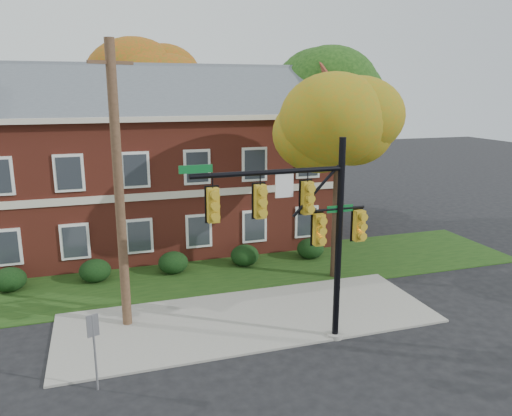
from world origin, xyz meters
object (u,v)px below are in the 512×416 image
object	(u,v)px
hedge_left	(95,271)
apartment_building	(156,154)
hedge_far_left	(9,280)
hedge_center	(173,263)
utility_pole	(119,189)
traffic_signal	(305,221)
sign_post	(94,339)
hedge_right	(245,255)
tree_far_rear	(159,83)
tree_near_right	(345,132)
hedge_far_right	(310,249)
tree_right_rear	(338,95)

from	to	relation	value
hedge_left	apartment_building	bearing A→B (deg)	56.33
hedge_far_left	hedge_center	world-z (taller)	same
hedge_far_left	utility_pole	world-z (taller)	utility_pole
traffic_signal	sign_post	distance (m)	7.25
hedge_far_left	hedge_right	xyz separation A→B (m)	(10.50, 0.00, 0.00)
apartment_building	tree_far_rear	world-z (taller)	tree_far_rear
tree_near_right	tree_far_rear	bearing A→B (deg)	110.27
hedge_far_right	utility_pole	size ratio (longest dim) A/B	0.14
tree_near_right	tree_right_rear	size ratio (longest dim) A/B	0.81
apartment_building	hedge_right	xyz separation A→B (m)	(3.50, -5.25, -4.46)
apartment_building	hedge_center	distance (m)	6.89
hedge_center	tree_right_rear	size ratio (longest dim) A/B	0.13
apartment_building	traffic_signal	distance (m)	13.65
hedge_right	traffic_signal	size ratio (longest dim) A/B	0.20
tree_right_rear	hedge_far_right	bearing A→B (deg)	-125.23
tree_right_rear	traffic_signal	world-z (taller)	tree_right_rear
hedge_left	hedge_far_right	size ratio (longest dim) A/B	1.00
hedge_far_right	sign_post	xyz separation A→B (m)	(-10.50, -8.70, 1.07)
hedge_far_right	tree_near_right	bearing A→B (deg)	-85.48
apartment_building	hedge_left	bearing A→B (deg)	-123.67
tree_right_rear	sign_post	bearing A→B (deg)	-135.01
hedge_right	hedge_left	bearing A→B (deg)	180.00
hedge_far_right	tree_right_rear	size ratio (longest dim) A/B	0.13
hedge_far_right	sign_post	size ratio (longest dim) A/B	0.60
hedge_far_left	traffic_signal	distance (m)	13.49
tree_near_right	traffic_signal	xyz separation A→B (m)	(-4.05, -5.17, -2.34)
utility_pole	hedge_left	bearing A→B (deg)	80.28
apartment_building	hedge_far_right	bearing A→B (deg)	-36.89
hedge_far_right	tree_right_rear	world-z (taller)	tree_right_rear
hedge_far_left	hedge_left	bearing A→B (deg)	0.00
hedge_far_left	hedge_left	size ratio (longest dim) A/B	1.00
tree_near_right	utility_pole	size ratio (longest dim) A/B	0.85
hedge_far_right	tree_far_rear	xyz separation A→B (m)	(-5.66, 13.09, 8.32)
hedge_far_left	traffic_signal	world-z (taller)	traffic_signal
hedge_far_right	sign_post	distance (m)	13.68
tree_near_right	apartment_building	bearing A→B (deg)	131.77
tree_far_rear	sign_post	world-z (taller)	tree_far_rear
hedge_left	utility_pole	bearing A→B (deg)	-77.31
hedge_far_right	utility_pole	distance (m)	11.53
tree_near_right	utility_pole	distance (m)	9.96
utility_pole	sign_post	xyz separation A→B (m)	(-1.08, -3.88, -3.52)
hedge_center	utility_pole	xyz separation A→B (m)	(-2.42, -4.82, 4.59)
tree_near_right	utility_pole	world-z (taller)	utility_pole
hedge_left	hedge_center	distance (m)	3.50
tree_far_rear	tree_near_right	bearing A→B (deg)	-69.73
hedge_left	hedge_right	size ratio (longest dim) A/B	1.00
sign_post	hedge_center	bearing A→B (deg)	48.37
apartment_building	hedge_center	bearing A→B (deg)	-90.00
hedge_far_left	hedge_center	bearing A→B (deg)	0.00
hedge_center	tree_right_rear	distance (m)	14.94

